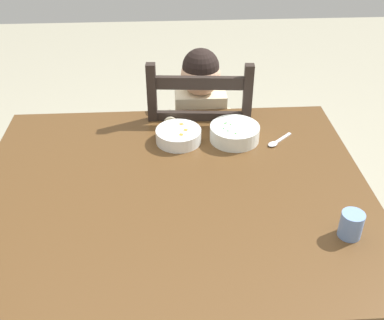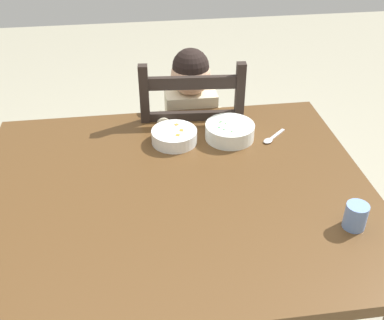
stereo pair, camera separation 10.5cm
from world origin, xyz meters
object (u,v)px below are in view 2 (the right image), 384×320
at_px(bowl_of_carrots, 174,136).
at_px(drinking_cup, 356,216).
at_px(dining_chair, 191,154).
at_px(bowl_of_peas, 230,131).
at_px(spoon, 271,139).
at_px(child_figure, 192,122).
at_px(dining_table, 176,210).

bearing_deg(bowl_of_carrots, drinking_cup, -48.79).
height_order(dining_chair, bowl_of_carrots, dining_chair).
height_order(bowl_of_peas, drinking_cup, drinking_cup).
bearing_deg(bowl_of_carrots, spoon, -5.38).
relative_size(child_figure, bowl_of_peas, 5.15).
bearing_deg(dining_table, spoon, 32.74).
xyz_separation_m(dining_table, bowl_of_peas, (0.24, 0.29, 0.12)).
bearing_deg(dining_chair, dining_table, -102.52).
relative_size(dining_chair, child_figure, 1.00).
relative_size(dining_chair, spoon, 8.40).
bearing_deg(spoon, bowl_of_peas, 167.38).
relative_size(dining_table, bowl_of_peas, 6.93).
height_order(dining_chair, drinking_cup, dining_chair).
relative_size(bowl_of_peas, bowl_of_carrots, 1.09).
height_order(dining_table, drinking_cup, drinking_cup).
distance_m(bowl_of_carrots, drinking_cup, 0.72).
height_order(bowl_of_peas, bowl_of_carrots, bowl_of_peas).
bearing_deg(dining_chair, bowl_of_carrots, -108.93).
height_order(child_figure, bowl_of_carrots, child_figure).
relative_size(dining_chair, bowl_of_peas, 5.16).
bearing_deg(drinking_cup, bowl_of_carrots, 131.21).
bearing_deg(bowl_of_carrots, child_figure, 69.99).
distance_m(dining_table, bowl_of_peas, 0.40).
xyz_separation_m(dining_table, child_figure, (0.13, 0.58, 0.00)).
bearing_deg(child_figure, dining_table, -103.04).
xyz_separation_m(dining_chair, drinking_cup, (0.37, -0.84, 0.30)).
relative_size(child_figure, spoon, 8.39).
bearing_deg(child_figure, drinking_cup, -66.19).
bearing_deg(bowl_of_peas, child_figure, 110.00).
height_order(dining_chair, bowl_of_peas, dining_chair).
distance_m(child_figure, bowl_of_peas, 0.33).
distance_m(dining_table, drinking_cup, 0.58).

